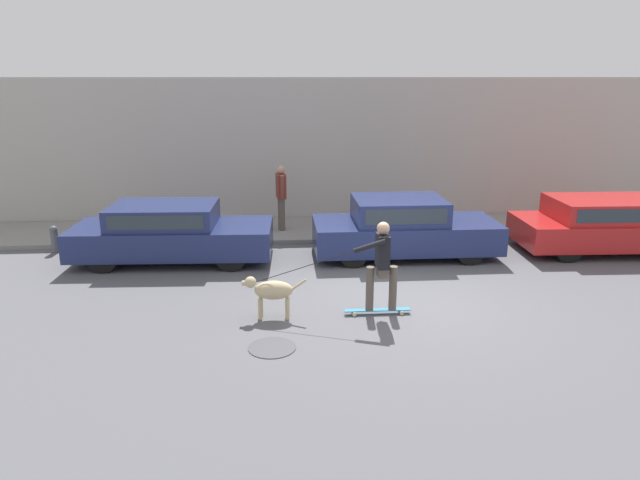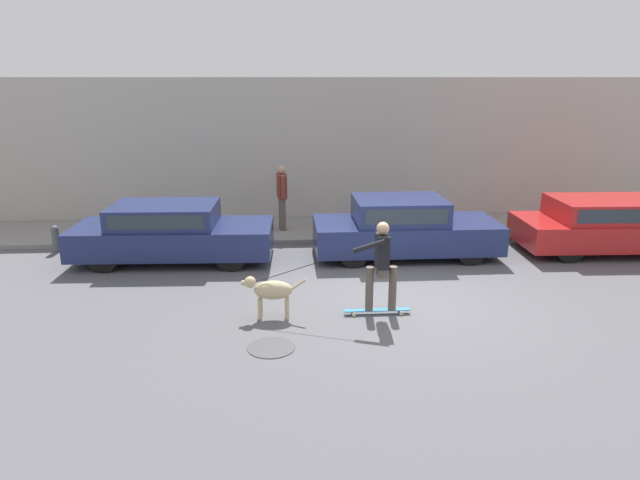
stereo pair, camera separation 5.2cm
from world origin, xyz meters
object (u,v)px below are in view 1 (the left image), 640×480
at_px(parked_car_2, 609,225).
at_px(fire_hydrant, 55,238).
at_px(dog, 271,291).
at_px(skateboarder, 381,262).
at_px(pedestrian_with_bag, 281,195).
at_px(parked_car_0, 171,233).
at_px(parked_car_1, 403,229).

height_order(parked_car_2, fire_hydrant, parked_car_2).
relative_size(dog, skateboarder, 0.40).
xyz_separation_m(pedestrian_with_bag, fire_hydrant, (-5.31, -1.31, -0.69)).
height_order(parked_car_0, pedestrian_with_bag, pedestrian_with_bag).
distance_m(dog, pedestrian_with_bag, 5.48).
bearing_deg(skateboarder, dog, 0.00).
xyz_separation_m(parked_car_2, pedestrian_with_bag, (-7.64, 2.15, 0.40)).
relative_size(dog, fire_hydrant, 1.71).
xyz_separation_m(parked_car_1, pedestrian_with_bag, (-2.76, 2.16, 0.39)).
bearing_deg(fire_hydrant, parked_car_2, -3.74).
height_order(parked_car_2, dog, parked_car_2).
height_order(parked_car_1, dog, parked_car_1).
bearing_deg(dog, parked_car_1, -129.38).
bearing_deg(fire_hydrant, dog, -39.15).
xyz_separation_m(parked_car_2, skateboarder, (-5.99, -3.30, 0.31)).
height_order(parked_car_0, skateboarder, skateboarder).
distance_m(parked_car_1, dog, 4.45).
height_order(pedestrian_with_bag, fire_hydrant, pedestrian_with_bag).
height_order(skateboarder, fire_hydrant, skateboarder).
distance_m(parked_car_1, parked_car_2, 4.88).
bearing_deg(skateboarder, parked_car_2, -151.04).
xyz_separation_m(parked_car_0, parked_car_2, (10.09, -0.00, -0.01)).
xyz_separation_m(dog, fire_hydrant, (-5.09, 4.14, -0.15)).
bearing_deg(fire_hydrant, parked_car_1, -5.99).
xyz_separation_m(dog, skateboarder, (1.87, -0.00, 0.46)).
xyz_separation_m(parked_car_1, skateboarder, (-1.11, -3.30, 0.30)).
distance_m(parked_car_0, parked_car_2, 10.09).
bearing_deg(parked_car_2, dog, -155.29).
xyz_separation_m(parked_car_0, pedestrian_with_bag, (2.46, 2.15, 0.39)).
xyz_separation_m(parked_car_2, dog, (-7.86, -3.30, -0.15)).
bearing_deg(parked_car_1, parked_car_0, 179.97).
xyz_separation_m(parked_car_0, fire_hydrant, (-2.85, 0.85, -0.30)).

